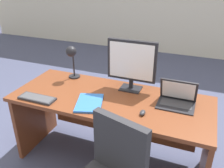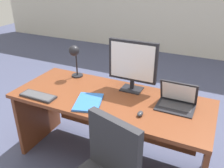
# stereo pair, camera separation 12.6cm
# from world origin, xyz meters

# --- Properties ---
(ground) EXTENTS (12.00, 12.00, 0.00)m
(ground) POSITION_xyz_m (0.00, 1.50, 0.00)
(ground) COLOR #474C6B
(desk) EXTENTS (1.81, 0.74, 0.75)m
(desk) POSITION_xyz_m (0.00, 0.05, 0.53)
(desk) COLOR brown
(desk) RESTS_ON ground
(monitor) EXTENTS (0.46, 0.16, 0.49)m
(monitor) POSITION_xyz_m (0.12, 0.23, 1.02)
(monitor) COLOR black
(monitor) RESTS_ON desk
(laptop) EXTENTS (0.31, 0.24, 0.22)m
(laptop) POSITION_xyz_m (0.57, 0.12, 0.81)
(laptop) COLOR black
(laptop) RESTS_ON desk
(keyboard) EXTENTS (0.34, 0.12, 0.02)m
(keyboard) POSITION_xyz_m (-0.60, -0.27, 0.76)
(keyboard) COLOR #2D2D33
(keyboard) RESTS_ON desk
(mouse) EXTENTS (0.04, 0.08, 0.03)m
(mouse) POSITION_xyz_m (0.34, -0.17, 0.77)
(mouse) COLOR #2D2D33
(mouse) RESTS_ON desk
(desk_lamp) EXTENTS (0.12, 0.14, 0.35)m
(desk_lamp) POSITION_xyz_m (-0.53, 0.25, 1.00)
(desk_lamp) COLOR black
(desk_lamp) RESTS_ON desk
(book) EXTENTS (0.30, 0.36, 0.02)m
(book) POSITION_xyz_m (-0.13, -0.17, 0.76)
(book) COLOR blue
(book) RESTS_ON desk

